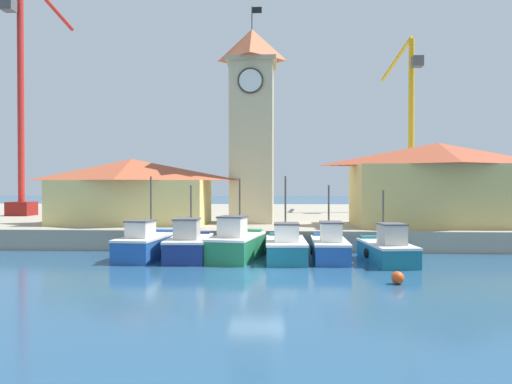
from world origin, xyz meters
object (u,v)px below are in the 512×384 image
object	(u,v)px
fishing_boat_far_left	(146,244)
fishing_boat_mid_right	(387,249)
fishing_boat_left_inner	(236,244)
warehouse_left	(132,191)
clock_tower	(252,121)
fishing_boat_mid_left	(286,247)
port_crane_near	(22,120)
fishing_boat_left_outer	(189,245)
warehouse_right	(438,184)
port_crane_far	(410,144)
mooring_buoy	(398,278)
fishing_boat_center	(330,247)

from	to	relation	value
fishing_boat_far_left	fishing_boat_mid_right	world-z (taller)	fishing_boat_far_left
fishing_boat_far_left	fishing_boat_left_inner	size ratio (longest dim) A/B	1.02
fishing_boat_left_inner	warehouse_left	bearing A→B (deg)	136.15
fishing_boat_far_left	clock_tower	xyz separation A→B (m)	(5.10, 9.17, 7.76)
fishing_boat_mid_left	port_crane_near	distance (m)	29.80
fishing_boat_left_outer	clock_tower	distance (m)	12.52
warehouse_right	port_crane_far	world-z (taller)	port_crane_far
warehouse_right	port_crane_near	world-z (taller)	port_crane_near
fishing_boat_left_inner	mooring_buoy	distance (m)	9.39
fishing_boat_left_inner	fishing_boat_center	distance (m)	4.92
fishing_boat_left_outer	warehouse_right	xyz separation A→B (m)	(15.16, 7.39, 3.28)
fishing_boat_far_left	port_crane_far	bearing A→B (deg)	50.20
clock_tower	port_crane_near	distance (m)	21.91
port_crane_far	fishing_boat_far_left	bearing A→B (deg)	-129.80
fishing_boat_left_inner	clock_tower	bearing A→B (deg)	88.72
fishing_boat_center	warehouse_left	bearing A→B (deg)	149.45
fishing_boat_mid_right	warehouse_right	world-z (taller)	warehouse_right
fishing_boat_far_left	fishing_boat_center	xyz separation A→B (m)	(9.80, -0.10, -0.05)
fishing_boat_center	fishing_boat_mid_right	xyz separation A→B (m)	(2.81, -0.84, -0.01)
fishing_boat_left_inner	warehouse_right	world-z (taller)	warehouse_right
fishing_boat_center	fishing_boat_far_left	bearing A→B (deg)	179.43
fishing_boat_mid_left	fishing_boat_mid_right	distance (m)	5.15
fishing_boat_mid_right	port_crane_near	distance (m)	34.23
fishing_boat_far_left	fishing_boat_mid_left	distance (m)	7.50
fishing_boat_far_left	fishing_boat_mid_right	xyz separation A→B (m)	(12.61, -0.94, -0.06)
warehouse_left	warehouse_right	bearing A→B (deg)	-1.16
fishing_boat_left_inner	clock_tower	xyz separation A→B (m)	(0.21, 9.34, 7.70)
fishing_boat_far_left	fishing_boat_left_inner	distance (m)	4.89
fishing_boat_left_outer	port_crane_far	bearing A→B (deg)	54.05
fishing_boat_far_left	fishing_boat_mid_left	xyz separation A→B (m)	(7.50, -0.32, -0.05)
fishing_boat_left_outer	fishing_boat_center	bearing A→B (deg)	1.35
fishing_boat_left_outer	fishing_boat_center	world-z (taller)	fishing_boat_center
fishing_boat_far_left	port_crane_near	world-z (taller)	port_crane_near
fishing_boat_left_inner	port_crane_far	xyz separation A→B (m)	(14.96, 23.99, 7.15)
fishing_boat_center	mooring_buoy	world-z (taller)	fishing_boat_center
mooring_buoy	fishing_boat_mid_left	bearing A→B (deg)	126.42
fishing_boat_far_left	port_crane_far	distance (m)	31.84
fishing_boat_mid_left	port_crane_far	bearing A→B (deg)	62.90
fishing_boat_mid_right	clock_tower	size ratio (longest dim) A/B	0.32
warehouse_left	fishing_boat_mid_right	bearing A→B (deg)	-28.28
fishing_boat_far_left	fishing_boat_mid_right	distance (m)	12.65
fishing_boat_left_inner	port_crane_near	distance (m)	27.70
port_crane_far	fishing_boat_left_outer	bearing A→B (deg)	-125.95
fishing_boat_left_inner	fishing_boat_mid_left	size ratio (longest dim) A/B	1.04
fishing_boat_left_inner	fishing_boat_mid_left	world-z (taller)	fishing_boat_mid_left
fishing_boat_left_inner	port_crane_far	bearing A→B (deg)	58.05
fishing_boat_far_left	warehouse_right	world-z (taller)	warehouse_right
port_crane_near	mooring_buoy	bearing A→B (deg)	-39.29
fishing_boat_mid_right	clock_tower	bearing A→B (deg)	126.63
fishing_boat_left_outer	mooring_buoy	bearing A→B (deg)	-32.39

